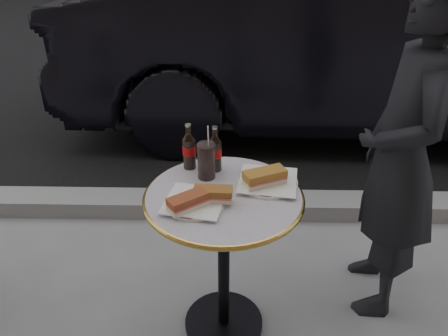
{
  "coord_description": "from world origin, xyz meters",
  "views": [
    {
      "loc": [
        0.03,
        -1.4,
        1.66
      ],
      "look_at": [
        0.0,
        0.05,
        0.82
      ],
      "focal_mm": 35.0,
      "sensor_mm": 36.0,
      "label": 1
    }
  ],
  "objects_px": {
    "plate_right": "(268,182)",
    "cola_glass": "(206,161)",
    "plate_left": "(195,203)",
    "parked_car": "(357,35)",
    "cola_bottle_left": "(189,146)",
    "cola_bottle_right": "(215,149)",
    "pedestrian": "(401,158)",
    "bistro_table": "(224,266)"
  },
  "relations": [
    {
      "from": "bistro_table",
      "to": "parked_car",
      "type": "relative_size",
      "value": 0.15
    },
    {
      "from": "pedestrian",
      "to": "cola_glass",
      "type": "bearing_deg",
      "value": -77.55
    },
    {
      "from": "cola_bottle_right",
      "to": "parked_car",
      "type": "relative_size",
      "value": 0.04
    },
    {
      "from": "plate_right",
      "to": "cola_bottle_right",
      "type": "distance_m",
      "value": 0.26
    },
    {
      "from": "plate_left",
      "to": "cola_bottle_right",
      "type": "relative_size",
      "value": 1.13
    },
    {
      "from": "bistro_table",
      "to": "cola_glass",
      "type": "distance_m",
      "value": 0.47
    },
    {
      "from": "plate_right",
      "to": "cola_glass",
      "type": "xyz_separation_m",
      "value": [
        -0.25,
        0.04,
        0.07
      ]
    },
    {
      "from": "cola_bottle_left",
      "to": "pedestrian",
      "type": "height_order",
      "value": "pedestrian"
    },
    {
      "from": "cola_bottle_right",
      "to": "pedestrian",
      "type": "distance_m",
      "value": 0.78
    },
    {
      "from": "plate_left",
      "to": "cola_glass",
      "type": "xyz_separation_m",
      "value": [
        0.03,
        0.19,
        0.07
      ]
    },
    {
      "from": "bistro_table",
      "to": "parked_car",
      "type": "bearing_deg",
      "value": 65.49
    },
    {
      "from": "plate_right",
      "to": "cola_bottle_left",
      "type": "bearing_deg",
      "value": 159.23
    },
    {
      "from": "plate_right",
      "to": "plate_left",
      "type": "bearing_deg",
      "value": -151.89
    },
    {
      "from": "plate_left",
      "to": "cola_bottle_right",
      "type": "distance_m",
      "value": 0.28
    },
    {
      "from": "plate_right",
      "to": "cola_bottle_right",
      "type": "relative_size",
      "value": 1.2
    },
    {
      "from": "plate_left",
      "to": "cola_bottle_right",
      "type": "height_order",
      "value": "cola_bottle_right"
    },
    {
      "from": "cola_bottle_left",
      "to": "cola_glass",
      "type": "relative_size",
      "value": 1.32
    },
    {
      "from": "bistro_table",
      "to": "pedestrian",
      "type": "height_order",
      "value": "pedestrian"
    },
    {
      "from": "cola_bottle_right",
      "to": "parked_car",
      "type": "distance_m",
      "value": 2.41
    },
    {
      "from": "parked_car",
      "to": "cola_bottle_right",
      "type": "bearing_deg",
      "value": 154.22
    },
    {
      "from": "plate_left",
      "to": "cola_glass",
      "type": "bearing_deg",
      "value": 80.46
    },
    {
      "from": "bistro_table",
      "to": "plate_left",
      "type": "height_order",
      "value": "plate_left"
    },
    {
      "from": "cola_glass",
      "to": "pedestrian",
      "type": "distance_m",
      "value": 0.82
    },
    {
      "from": "bistro_table",
      "to": "cola_bottle_left",
      "type": "relative_size",
      "value": 3.64
    },
    {
      "from": "plate_right",
      "to": "parked_car",
      "type": "relative_size",
      "value": 0.05
    },
    {
      "from": "cola_glass",
      "to": "parked_car",
      "type": "bearing_deg",
      "value": 62.76
    },
    {
      "from": "bistro_table",
      "to": "plate_right",
      "type": "relative_size",
      "value": 3.07
    },
    {
      "from": "plate_left",
      "to": "plate_right",
      "type": "xyz_separation_m",
      "value": [
        0.28,
        0.15,
        0.0
      ]
    },
    {
      "from": "cola_glass",
      "to": "parked_car",
      "type": "distance_m",
      "value": 2.48
    },
    {
      "from": "plate_right",
      "to": "pedestrian",
      "type": "relative_size",
      "value": 0.15
    },
    {
      "from": "parked_car",
      "to": "cola_glass",
      "type": "bearing_deg",
      "value": 154.2
    },
    {
      "from": "plate_right",
      "to": "cola_glass",
      "type": "height_order",
      "value": "cola_glass"
    },
    {
      "from": "bistro_table",
      "to": "plate_right",
      "type": "bearing_deg",
      "value": 24.99
    },
    {
      "from": "plate_left",
      "to": "parked_car",
      "type": "distance_m",
      "value": 2.67
    },
    {
      "from": "plate_left",
      "to": "parked_car",
      "type": "xyz_separation_m",
      "value": [
        1.17,
        2.4,
        0.05
      ]
    },
    {
      "from": "plate_right",
      "to": "cola_glass",
      "type": "bearing_deg",
      "value": 169.9
    },
    {
      "from": "bistro_table",
      "to": "plate_left",
      "type": "bearing_deg",
      "value": -147.09
    },
    {
      "from": "cola_bottle_left",
      "to": "cola_bottle_right",
      "type": "bearing_deg",
      "value": -8.28
    },
    {
      "from": "cola_bottle_left",
      "to": "plate_right",
      "type": "bearing_deg",
      "value": -20.77
    },
    {
      "from": "bistro_table",
      "to": "plate_right",
      "type": "distance_m",
      "value": 0.42
    },
    {
      "from": "cola_glass",
      "to": "parked_car",
      "type": "relative_size",
      "value": 0.03
    },
    {
      "from": "plate_left",
      "to": "bistro_table",
      "type": "bearing_deg",
      "value": 32.91
    }
  ]
}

